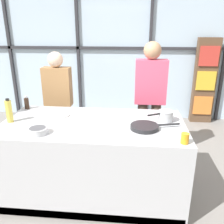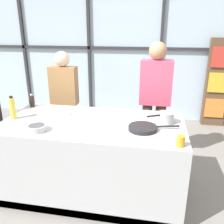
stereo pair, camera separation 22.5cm
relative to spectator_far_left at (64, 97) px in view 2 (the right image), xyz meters
The scene contains 13 objects.
ground_plane 1.49m from the spectator_far_left, 53.05° to the right, with size 18.00×18.00×0.00m, color gray.
back_window_wall 1.98m from the spectator_far_left, 68.65° to the left, with size 6.40×0.10×2.80m.
bookshelf 3.08m from the spectator_far_left, 31.48° to the left, with size 0.45×0.19×1.77m.
demo_island 1.26m from the spectator_far_left, 53.04° to the right, with size 2.10×1.06×0.92m.
spectator_far_left is the anchor object (origin of this frame).
spectator_center_left 1.40m from the spectator_far_left, ahead, with size 0.45×0.25×1.77m.
frying_pan 1.67m from the spectator_far_left, 39.19° to the right, with size 0.54×0.30×0.04m.
saucepan 1.73m from the spectator_far_left, 27.76° to the right, with size 0.31×0.21×0.13m.
white_plate 0.79m from the spectator_far_left, 71.01° to the right, with size 0.24×0.24×0.01m, color white.
mixing_bowl 1.30m from the spectator_far_left, 81.53° to the right, with size 0.21×0.21×0.06m.
oil_bottle 1.04m from the spectator_far_left, 104.03° to the right, with size 0.07×0.07×0.28m.
pepper_grinder 0.60m from the spectator_far_left, 116.13° to the right, with size 0.06×0.06×0.18m.
juice_glass_near 2.14m from the spectator_far_left, 39.52° to the right, with size 0.07×0.07×0.10m, color orange.
Camera 2 is at (0.68, -2.46, 1.95)m, focal length 38.00 mm.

